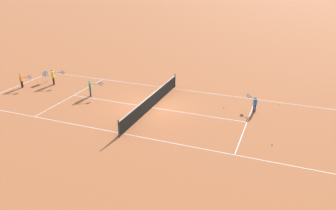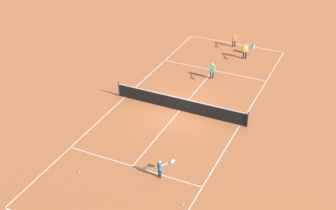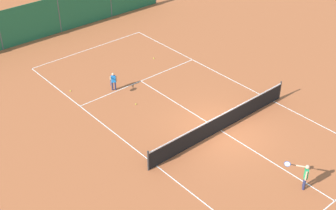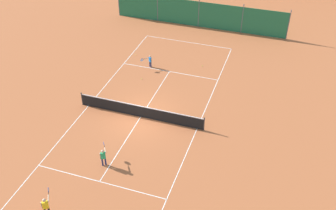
% 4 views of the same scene
% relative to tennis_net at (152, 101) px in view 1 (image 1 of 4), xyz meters
% --- Properties ---
extents(ground_plane, '(600.00, 600.00, 0.00)m').
position_rel_tennis_net_xyz_m(ground_plane, '(0.00, 0.00, -0.50)').
color(ground_plane, '#B25B33').
extents(court_line_markings, '(8.25, 23.85, 0.01)m').
position_rel_tennis_net_xyz_m(court_line_markings, '(0.00, 0.00, -0.50)').
color(court_line_markings, white).
rests_on(court_line_markings, ground).
extents(tennis_net, '(9.18, 0.08, 1.06)m').
position_rel_tennis_net_xyz_m(tennis_net, '(0.00, 0.00, 0.00)').
color(tennis_net, '#2D2D2D').
rests_on(tennis_net, ground).
extents(player_near_service, '(0.77, 0.76, 1.09)m').
position_rel_tennis_net_xyz_m(player_near_service, '(-1.79, 6.55, 0.14)').
color(player_near_service, '#23284C').
rests_on(player_near_service, ground).
extents(player_far_baseline, '(0.38, 1.00, 1.14)m').
position_rel_tennis_net_xyz_m(player_far_baseline, '(-0.01, -11.21, 0.17)').
color(player_far_baseline, black).
rests_on(player_far_baseline, ground).
extents(player_far_service, '(0.55, 1.07, 1.29)m').
position_rel_tennis_net_xyz_m(player_far_service, '(-1.53, -9.37, 0.25)').
color(player_far_service, black).
rests_on(player_far_service, ground).
extents(player_near_baseline, '(0.56, 1.02, 1.23)m').
position_rel_tennis_net_xyz_m(player_near_baseline, '(-0.35, -5.06, 0.22)').
color(player_near_baseline, '#23284C').
rests_on(player_near_baseline, ground).
extents(tennis_ball_by_net_right, '(0.07, 0.07, 0.07)m').
position_rel_tennis_net_xyz_m(tennis_ball_by_net_right, '(2.35, 8.09, -0.47)').
color(tennis_ball_by_net_right, '#CCE033').
rests_on(tennis_ball_by_net_right, ground).
extents(tennis_ball_alley_left, '(0.07, 0.07, 0.07)m').
position_rel_tennis_net_xyz_m(tennis_ball_alley_left, '(-3.69, 8.06, -0.47)').
color(tennis_ball_alley_left, '#CCE033').
rests_on(tennis_ball_alley_left, ground).
extents(tennis_ball_alley_right, '(0.07, 0.07, 0.07)m').
position_rel_tennis_net_xyz_m(tennis_ball_alley_right, '(-1.75, 4.58, -0.47)').
color(tennis_ball_alley_right, '#CCE033').
rests_on(tennis_ball_alley_right, ground).
extents(tennis_ball_by_net_left, '(0.07, 0.07, 0.07)m').
position_rel_tennis_net_xyz_m(tennis_ball_by_net_left, '(-1.55, -11.14, -0.47)').
color(tennis_ball_by_net_left, '#CCE033').
rests_on(tennis_ball_by_net_left, ground).
extents(ball_hopper, '(0.36, 0.36, 0.89)m').
position_rel_tennis_net_xyz_m(ball_hopper, '(-1.77, -10.40, 0.16)').
color(ball_hopper, '#B7B7BC').
rests_on(ball_hopper, ground).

